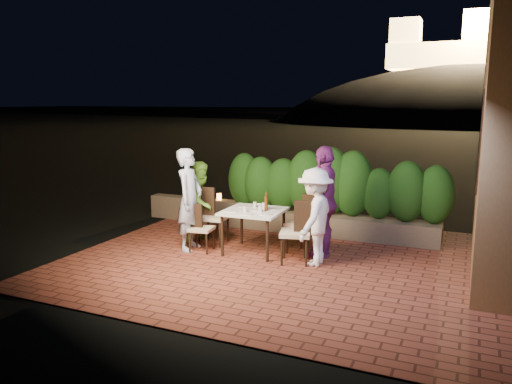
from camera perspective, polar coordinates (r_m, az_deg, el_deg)
The scene contains 31 objects.
ground at distance 7.97m, azimuth 2.42°, elevation -8.83°, with size 400.00×400.00×0.00m, color black.
terrace_floor at distance 8.43m, azimuth 3.67°, elevation -8.15°, with size 7.00×6.00×0.15m, color brown.
window_pane at distance 8.54m, azimuth 24.44°, elevation 5.43°, with size 0.08×1.00×1.40m, color black.
window_frame at distance 8.54m, azimuth 24.37°, elevation 5.43°, with size 0.06×1.15×1.55m, color black.
planter at distance 9.94m, azimuth 8.33°, elevation -3.71°, with size 4.20×0.55×0.40m, color brown.
hedge at distance 9.79m, azimuth 8.45°, elevation 0.55°, with size 4.00×0.70×1.10m, color #1A4312, non-canonical shape.
parapet at distance 11.08m, azimuth -6.80°, elevation -1.96°, with size 2.20×0.30×0.50m, color brown.
hill at distance 67.35m, azimuth 22.97°, elevation 3.90°, with size 52.00×40.00×22.00m, color black.
fortress at distance 67.49m, azimuth 23.87°, elevation 16.21°, with size 26.00×8.00×8.00m, color #FFCC7A, non-canonical shape.
dining_table at distance 8.66m, azimuth -0.27°, elevation -4.50°, with size 0.99×0.99×0.75m, color white, non-canonical shape.
plate_nw at distance 8.49m, azimuth -2.85°, elevation -2.18°, with size 0.21×0.21×0.01m, color white.
plate_sw at distance 8.84m, azimuth -1.35°, elevation -1.67°, with size 0.20×0.20×0.01m, color white.
plate_ne at distance 8.24m, azimuth 1.12°, elevation -2.55°, with size 0.22×0.22×0.01m, color white.
plate_se at distance 8.67m, azimuth 1.70°, elevation -1.91°, with size 0.22×0.22×0.01m, color white.
plate_centre at distance 8.58m, azimuth 0.02°, elevation -2.04°, with size 0.23×0.23×0.01m, color white.
plate_front at distance 8.25m, azimuth -1.09°, elevation -2.55°, with size 0.20×0.20×0.01m, color white.
glass_nw at distance 8.43m, azimuth -1.26°, elevation -1.96°, with size 0.06×0.06×0.10m, color silver.
glass_sw at distance 8.77m, azimuth -0.13°, elevation -1.47°, with size 0.06×0.06×0.10m, color silver.
glass_ne at distance 8.42m, azimuth 0.50°, elevation -1.94°, with size 0.06×0.06×0.11m, color silver.
glass_se at distance 8.62m, azimuth 0.92°, elevation -1.62°, with size 0.07×0.07×0.12m, color silver.
beer_bottle at distance 8.50m, azimuth 1.17°, elevation -1.10°, with size 0.06×0.06×0.32m, color #54290E, non-canonical shape.
bowl at distance 8.89m, azimuth 0.28°, elevation -1.51°, with size 0.15×0.15×0.04m, color white.
chair_left_front at distance 8.78m, azimuth -6.26°, elevation -4.08°, with size 0.39×0.39×0.84m, color black, non-canonical shape.
chair_left_back at distance 9.18m, azimuth -4.85°, elevation -2.72°, with size 0.49×0.49×1.05m, color black, non-canonical shape.
chair_right_front at distance 8.11m, azimuth 4.49°, elevation -4.55°, with size 0.48×0.48×1.03m, color black, non-canonical shape.
chair_right_back at distance 8.60m, azimuth 5.45°, elevation -3.62°, with size 0.49×0.49×1.05m, color black, non-canonical shape.
diner_blue at distance 8.80m, azimuth -7.61°, elevation -0.86°, with size 0.66×0.43×1.80m, color #A7B9D7.
diner_green at distance 9.31m, azimuth -6.23°, elevation -1.12°, with size 0.73×0.57×1.51m, color #87D642.
diner_white at distance 7.98m, azimuth 6.74°, elevation -2.83°, with size 1.01×0.58×1.57m, color white.
diner_purple at distance 8.45m, azimuth 7.80°, elevation -1.07°, with size 1.10×0.46×1.88m, color #802A76.
parapet_lamp at distance 10.74m, azimuth -4.24°, elevation -0.55°, with size 0.10×0.10×0.14m, color orange.
Camera 1 is at (2.71, -7.02, 2.59)m, focal length 35.00 mm.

